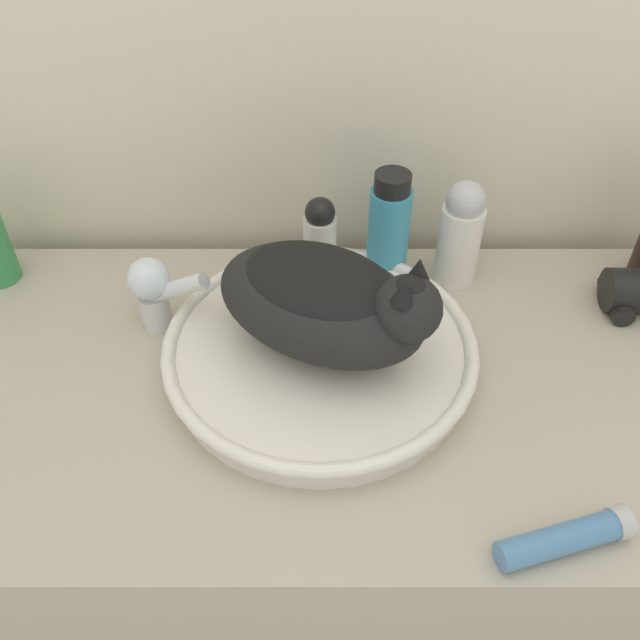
{
  "coord_description": "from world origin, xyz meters",
  "views": [
    {
      "loc": [
        0.0,
        -0.33,
        1.51
      ],
      "look_at": [
        0.0,
        0.31,
        0.92
      ],
      "focal_mm": 38.0,
      "sensor_mm": 36.0,
      "label": 1
    }
  ],
  "objects": [
    {
      "name": "cream_tube",
      "position": [
        0.27,
        0.05,
        0.83
      ],
      "size": [
        0.16,
        0.08,
        0.04
      ],
      "rotation": [
        0.0,
        0.0,
        0.29
      ],
      "color": "#4C7FB2",
      "rests_on": "vanity_counter"
    },
    {
      "name": "lotion_bottle_white",
      "position": [
        0.21,
        0.52,
        0.9
      ],
      "size": [
        0.07,
        0.07,
        0.18
      ],
      "color": "white",
      "rests_on": "vanity_counter"
    },
    {
      "name": "faucet",
      "position": [
        -0.24,
        0.4,
        0.89
      ],
      "size": [
        0.12,
        0.07,
        0.12
      ],
      "rotation": [
        0.0,
        0.0,
        -0.32
      ],
      "color": "silver",
      "rests_on": "vanity_counter"
    },
    {
      "name": "mouthwash_bottle",
      "position": [
        0.1,
        0.52,
        0.91
      ],
      "size": [
        0.06,
        0.06,
        0.19
      ],
      "color": "teal",
      "rests_on": "vanity_counter"
    },
    {
      "name": "sink_basin",
      "position": [
        0.0,
        0.32,
        0.84
      ],
      "size": [
        0.43,
        0.43,
        0.05
      ],
      "color": "white",
      "rests_on": "vanity_counter"
    },
    {
      "name": "deodorant_stick",
      "position": [
        -0.0,
        0.52,
        0.89
      ],
      "size": [
        0.05,
        0.05,
        0.15
      ],
      "color": "white",
      "rests_on": "vanity_counter"
    },
    {
      "name": "wall_back",
      "position": [
        0.0,
        0.65,
        1.2
      ],
      "size": [
        8.0,
        0.05,
        2.4
      ],
      "color": "beige",
      "rests_on": "ground_plane"
    },
    {
      "name": "cat",
      "position": [
        0.01,
        0.32,
        0.94
      ],
      "size": [
        0.34,
        0.35,
        0.16
      ],
      "rotation": [
        0.0,
        0.0,
        5.79
      ],
      "color": "black",
      "rests_on": "sink_basin"
    },
    {
      "name": "vanity_counter",
      "position": [
        0.0,
        0.3,
        0.41
      ],
      "size": [
        1.19,
        0.59,
        0.82
      ],
      "color": "#B2A893",
      "rests_on": "ground_plane"
    }
  ]
}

